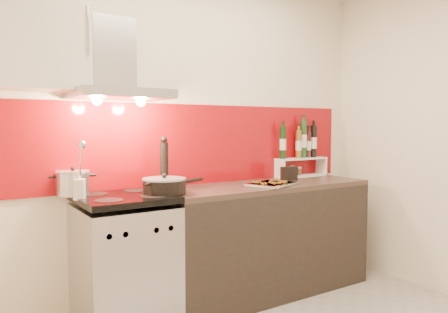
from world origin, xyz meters
TOP-DOWN VIEW (x-y plane):
  - back_wall at (0.00, 1.40)m, footprint 3.40×0.02m
  - backsplash at (0.05, 1.39)m, footprint 3.00×0.02m
  - range_stove at (-0.70, 1.10)m, footprint 0.60×0.60m
  - counter at (0.50, 1.10)m, footprint 1.80×0.60m
  - range_hood at (-0.70, 1.24)m, footprint 0.62×0.50m
  - upper_cabinet at (-1.25, 1.22)m, footprint 0.70×0.35m
  - stock_pot at (-0.98, 1.29)m, footprint 0.22×0.22m
  - saute_pan at (-0.43, 1.03)m, footprint 0.55×0.34m
  - utensil_jar at (-0.98, 1.13)m, footprint 0.08×0.12m
  - pepper_mill at (-0.35, 1.21)m, footprint 0.06×0.06m
  - step_shelf at (1.09, 1.32)m, footprint 0.54×0.15m
  - caddy_box at (0.80, 1.16)m, footprint 0.15×0.09m
  - baking_tray at (0.47, 0.98)m, footprint 0.46×0.41m

SIDE VIEW (x-z plane):
  - range_stove at x=-0.70m, z-range -0.01..0.90m
  - counter at x=0.50m, z-range 0.00..0.90m
  - baking_tray at x=0.47m, z-range 0.90..0.93m
  - caddy_box at x=0.80m, z-range 0.90..1.02m
  - saute_pan at x=-0.43m, z-range 0.89..1.03m
  - stock_pot at x=-0.98m, z-range 0.90..1.09m
  - utensil_jar at x=-0.98m, z-range 0.82..1.20m
  - pepper_mill at x=-0.35m, z-range 0.89..1.29m
  - step_shelf at x=1.09m, z-range 0.86..1.38m
  - backsplash at x=0.05m, z-range 0.90..1.54m
  - back_wall at x=0.00m, z-range 0.00..2.60m
  - range_hood at x=-0.70m, z-range 1.44..2.05m
  - upper_cabinet at x=-1.25m, z-range 1.59..2.31m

